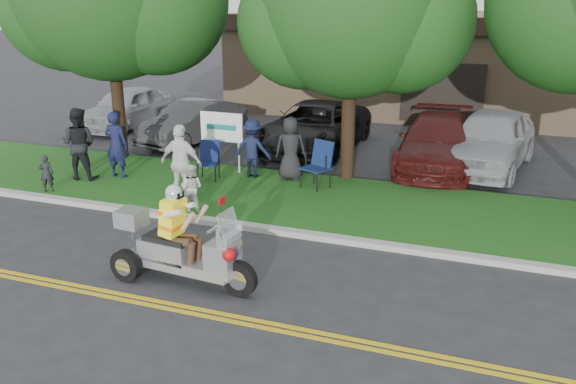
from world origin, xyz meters
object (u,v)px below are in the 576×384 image
(parked_car_far_right, at_px, (490,140))
(spectator_adult_right, at_px, (182,163))
(trike_scooter, at_px, (179,249))
(parked_car_left, at_px, (193,122))
(lawn_chair_a, at_px, (319,161))
(spectator_adult_mid, at_px, (79,144))
(parked_car_mid, at_px, (314,127))
(spectator_adult_left, at_px, (116,144))
(parked_car_far_left, at_px, (127,107))
(lawn_chair_b, at_px, (209,158))
(parked_car_right, at_px, (437,142))

(parked_car_far_right, bearing_deg, spectator_adult_right, -129.98)
(spectator_adult_right, bearing_deg, trike_scooter, 121.38)
(parked_car_left, bearing_deg, lawn_chair_a, -19.12)
(spectator_adult_mid, bearing_deg, spectator_adult_right, 158.66)
(spectator_adult_mid, relative_size, spectator_adult_right, 1.03)
(trike_scooter, bearing_deg, parked_car_mid, 99.26)
(spectator_adult_left, bearing_deg, parked_car_far_left, -59.43)
(lawn_chair_a, bearing_deg, parked_car_far_right, 66.22)
(spectator_adult_left, relative_size, spectator_adult_right, 0.97)
(lawn_chair_b, height_order, parked_car_far_left, parked_car_far_left)
(lawn_chair_a, xyz_separation_m, spectator_adult_left, (-5.35, -1.02, 0.22))
(parked_car_far_left, distance_m, parked_car_right, 11.67)
(spectator_adult_left, xyz_separation_m, parked_car_left, (-0.21, 4.54, -0.31))
(parked_car_right, bearing_deg, parked_car_mid, 167.23)
(lawn_chair_b, distance_m, parked_car_left, 4.61)
(spectator_adult_left, bearing_deg, spectator_adult_mid, 28.93)
(lawn_chair_a, height_order, parked_car_mid, parked_car_mid)
(lawn_chair_a, relative_size, parked_car_mid, 0.22)
(parked_car_mid, bearing_deg, parked_car_left, -171.73)
(lawn_chair_a, xyz_separation_m, parked_car_mid, (-1.43, 3.98, -0.02))
(lawn_chair_b, bearing_deg, spectator_adult_mid, -172.34)
(spectator_adult_right, xyz_separation_m, parked_car_far_left, (-6.33, 6.94, -0.27))
(spectator_adult_right, xyz_separation_m, parked_car_mid, (1.29, 6.13, -0.27))
(spectator_adult_mid, bearing_deg, spectator_adult_left, -159.97)
(parked_car_far_right, bearing_deg, lawn_chair_a, -128.14)
(spectator_adult_mid, xyz_separation_m, spectator_adult_right, (3.44, -0.64, -0.03))
(parked_car_far_left, relative_size, parked_car_right, 0.87)
(lawn_chair_a, relative_size, spectator_adult_mid, 0.63)
(lawn_chair_b, bearing_deg, spectator_adult_right, -95.49)
(parked_car_mid, bearing_deg, lawn_chair_b, -107.93)
(lawn_chair_b, xyz_separation_m, parked_car_far_right, (6.91, 3.98, 0.17))
(lawn_chair_a, distance_m, spectator_adult_mid, 6.35)
(lawn_chair_a, bearing_deg, parked_car_left, 170.87)
(parked_car_far_left, bearing_deg, parked_car_right, -4.83)
(parked_car_far_left, bearing_deg, parked_car_far_right, -2.34)
(spectator_adult_mid, bearing_deg, trike_scooter, 131.09)
(spectator_adult_mid, xyz_separation_m, parked_car_far_left, (-2.89, 6.30, -0.30))
(trike_scooter, bearing_deg, lawn_chair_a, 88.07)
(lawn_chair_b, bearing_deg, parked_car_far_right, 16.88)
(lawn_chair_a, xyz_separation_m, parked_car_left, (-5.55, 3.51, -0.08))
(spectator_adult_right, height_order, parked_car_right, spectator_adult_right)
(spectator_adult_left, height_order, parked_car_far_left, spectator_adult_left)
(trike_scooter, distance_m, parked_car_far_left, 13.47)
(spectator_adult_right, height_order, parked_car_mid, spectator_adult_right)
(lawn_chair_a, bearing_deg, spectator_adult_left, -145.96)
(trike_scooter, relative_size, lawn_chair_a, 2.31)
(spectator_adult_left, distance_m, parked_car_left, 4.55)
(parked_car_far_left, distance_m, parked_car_far_right, 13.05)
(trike_scooter, distance_m, spectator_adult_right, 4.18)
(spectator_adult_left, xyz_separation_m, spectator_adult_right, (2.63, -1.12, 0.03))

